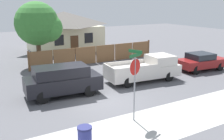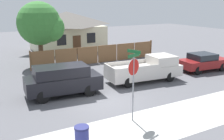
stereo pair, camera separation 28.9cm
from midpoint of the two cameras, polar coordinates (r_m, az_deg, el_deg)
name	(u,v)px [view 1 (the left image)]	position (r m, az deg, el deg)	size (l,w,h in m)	color
ground_plane	(105,102)	(14.98, -2.14, -6.99)	(80.00, 80.00, 0.00)	#56565B
sidewalk_strip	(143,128)	(12.20, 6.07, -12.35)	(36.00, 3.20, 0.01)	#B2B2AD
wooden_fence	(96,54)	(24.26, -3.86, 3.41)	(12.32, 0.12, 1.68)	brown
house	(64,30)	(31.07, -10.58, 8.48)	(8.12, 6.29, 4.43)	beige
oak_tree	(39,25)	(23.51, -15.88, 9.49)	(3.91, 3.73, 5.58)	brown
red_suv	(63,80)	(15.97, -11.23, -2.11)	(4.63, 2.29, 1.84)	black
orange_pickup	(146,69)	(18.85, 6.95, 0.20)	(5.52, 2.42, 1.76)	silver
parked_sedan	(201,61)	(22.73, 18.50, 1.80)	(4.25, 2.21, 1.45)	maroon
stop_sign	(135,73)	(12.04, 4.31, -0.74)	(0.80, 0.72, 3.43)	gray
trash_bin	(85,138)	(10.44, -6.76, -14.45)	(0.58, 0.58, 0.93)	navy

